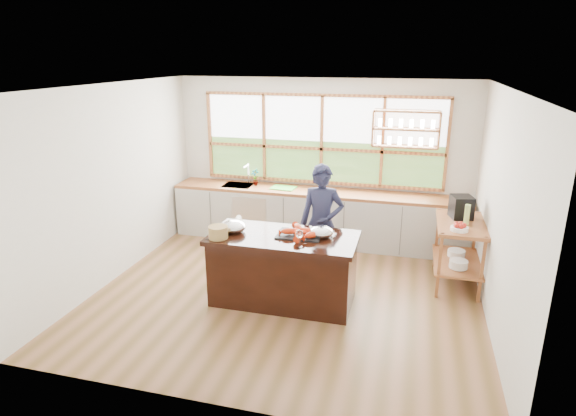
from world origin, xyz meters
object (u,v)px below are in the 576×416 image
(espresso_machine, at_px, (461,207))
(wicker_basket, at_px, (218,232))
(island, at_px, (283,268))
(cook, at_px, (322,224))

(espresso_machine, relative_size, wicker_basket, 1.29)
(island, xyz_separation_m, wicker_basket, (-0.75, -0.28, 0.52))
(cook, height_order, espresso_machine, cook)
(island, relative_size, cook, 1.12)
(island, height_order, cook, cook)
(espresso_machine, distance_m, wicker_basket, 3.34)
(espresso_machine, height_order, wicker_basket, espresso_machine)
(island, height_order, espresso_machine, espresso_machine)
(island, relative_size, wicker_basket, 7.71)
(wicker_basket, bearing_deg, cook, 43.50)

